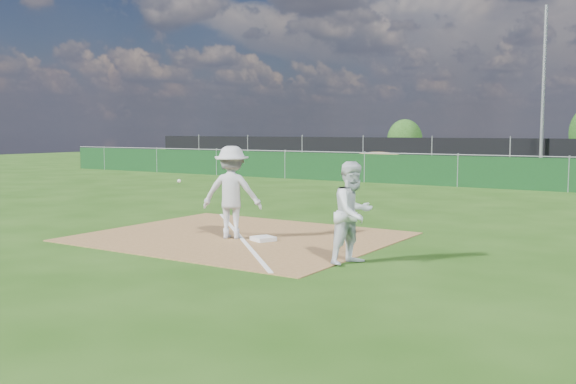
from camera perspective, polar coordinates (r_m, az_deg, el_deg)
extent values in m
plane|color=#1E440E|center=(21.09, 10.60, -0.55)|extent=(90.00, 90.00, 0.00)
cube|color=brown|center=(13.27, -4.32, -3.99)|extent=(6.00, 5.00, 0.02)
cube|color=white|center=(13.27, -4.32, -3.93)|extent=(5.01, 5.01, 0.01)
cube|color=black|center=(25.72, 14.85, 1.78)|extent=(44.00, 0.05, 1.20)
ellipsoid|color=olive|center=(30.81, 8.01, 2.47)|extent=(3.38, 2.60, 1.17)
cube|color=black|center=(33.40, 19.12, 3.00)|extent=(46.00, 0.04, 1.80)
cube|color=black|center=(38.32, 20.86, 1.89)|extent=(46.00, 9.00, 0.01)
cylinder|color=slate|center=(32.81, 21.74, 8.29)|extent=(0.16, 0.16, 8.00)
cube|color=white|center=(12.71, -2.21, -4.16)|extent=(0.52, 0.52, 0.08)
imported|color=silver|center=(12.95, -5.01, -0.03)|extent=(1.38, 1.13, 1.86)
sphere|color=white|center=(13.94, -9.66, 0.98)|extent=(0.08, 0.08, 0.08)
imported|color=silver|center=(10.56, 5.81, -1.87)|extent=(0.85, 0.97, 1.69)
imported|color=#B5B9BE|center=(39.87, 11.60, 3.29)|extent=(4.45, 2.87, 1.41)
imported|color=black|center=(38.06, 20.12, 2.97)|extent=(4.39, 1.69, 1.43)
cylinder|color=#382316|center=(46.76, 10.31, 3.26)|extent=(0.24, 0.24, 0.83)
ellipsoid|color=#1F4814|center=(46.73, 10.33, 4.62)|extent=(2.50, 2.50, 2.88)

